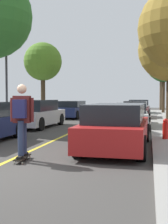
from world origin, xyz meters
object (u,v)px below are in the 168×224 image
(parked_car_right_nearest, at_px, (117,127))
(streetlamp, at_px, (6,63))
(street_tree_left_near, at_px, (43,62))
(skateboarder, at_px, (22,116))
(parked_car_right_farthest, at_px, (139,107))
(fire_hydrant, at_px, (166,129))
(parked_car_right_near, at_px, (130,115))
(parked_car_left_far, at_px, (72,110))
(street_tree_right_far, at_px, (164,67))
(parked_car_left_near, at_px, (36,114))
(skateboard, at_px, (23,157))
(street_tree_right_farthest, at_px, (161,66))
(parked_car_right_far, at_px, (136,110))

(parked_car_right_nearest, height_order, streetlamp, streetlamp)
(street_tree_left_near, height_order, skateboarder, street_tree_left_near)
(parked_car_right_farthest, height_order, fire_hydrant, parked_car_right_farthest)
(parked_car_right_nearest, bearing_deg, parked_car_right_near, 90.00)
(parked_car_left_far, bearing_deg, street_tree_right_far, 44.85)
(parked_car_left_near, xyz_separation_m, parked_car_left_far, (0.00, 7.21, -0.06))
(parked_car_right_near, bearing_deg, parked_car_left_far, 127.35)
(parked_car_left_near, distance_m, skateboard, 8.33)
(fire_hydrant, bearing_deg, streetlamp, 152.00)
(parked_car_right_near, height_order, street_tree_right_farthest, street_tree_right_farthest)
(parked_car_right_far, bearing_deg, street_tree_left_near, -178.89)
(fire_hydrant, bearing_deg, street_tree_right_farthest, 88.31)
(parked_car_right_nearest, height_order, skateboard, parked_car_right_nearest)
(parked_car_right_farthest, height_order, street_tree_left_near, street_tree_left_near)
(streetlamp, xyz_separation_m, skateboard, (4.50, -8.02, -3.30))
(parked_car_right_nearest, distance_m, fire_hydrant, 2.15)
(street_tree_left_near, bearing_deg, parked_car_right_farthest, 40.91)
(fire_hydrant, distance_m, streetlamp, 9.59)
(parked_car_right_farthest, bearing_deg, streetlamp, -116.86)
(street_tree_left_near, xyz_separation_m, fire_hydrant, (8.55, -11.17, -3.77))
(parked_car_right_farthest, height_order, street_tree_right_far, street_tree_right_far)
(street_tree_left_near, bearing_deg, street_tree_right_farthest, 55.11)
(fire_hydrant, bearing_deg, skateboarder, -133.52)
(parked_car_left_far, height_order, parked_car_right_nearest, parked_car_right_nearest)
(fire_hydrant, bearing_deg, parked_car_right_far, 97.56)
(street_tree_right_farthest, relative_size, fire_hydrant, 9.48)
(parked_car_right_near, height_order, street_tree_left_near, street_tree_left_near)
(street_tree_right_farthest, distance_m, fire_hydrant, 24.90)
(street_tree_left_near, distance_m, skateboarder, 16.04)
(parked_car_right_farthest, relative_size, fire_hydrant, 6.68)
(parked_car_right_nearest, bearing_deg, skateboard, -133.23)
(parked_car_left_near, relative_size, fire_hydrant, 6.45)
(street_tree_left_near, distance_m, street_tree_right_far, 11.72)
(street_tree_right_farthest, bearing_deg, parked_car_right_far, -99.59)
(skateboard, bearing_deg, fire_hydrant, 46.19)
(parked_car_left_far, relative_size, parked_car_right_far, 1.01)
(street_tree_right_far, bearing_deg, skateboard, -101.02)
(streetlamp, bearing_deg, street_tree_right_far, 57.94)
(parked_car_right_nearest, bearing_deg, parked_car_right_far, 90.00)
(street_tree_left_near, bearing_deg, streetlamp, -86.07)
(parked_car_left_far, height_order, street_tree_right_far, street_tree_right_far)
(parked_car_right_far, xyz_separation_m, skateboard, (-2.07, -15.03, -0.55))
(parked_car_right_far, height_order, skateboard, parked_car_right_far)
(streetlamp, relative_size, skateboard, 6.61)
(parked_car_right_nearest, relative_size, street_tree_left_near, 0.82)
(parked_car_left_near, relative_size, streetlamp, 0.79)
(parked_car_left_far, xyz_separation_m, parked_car_right_farthest, (4.82, 5.94, 0.03))
(street_tree_left_near, height_order, street_tree_right_farthest, street_tree_right_farthest)
(fire_hydrant, distance_m, skateboard, 5.18)
(parked_car_left_far, distance_m, streetlamp, 7.76)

